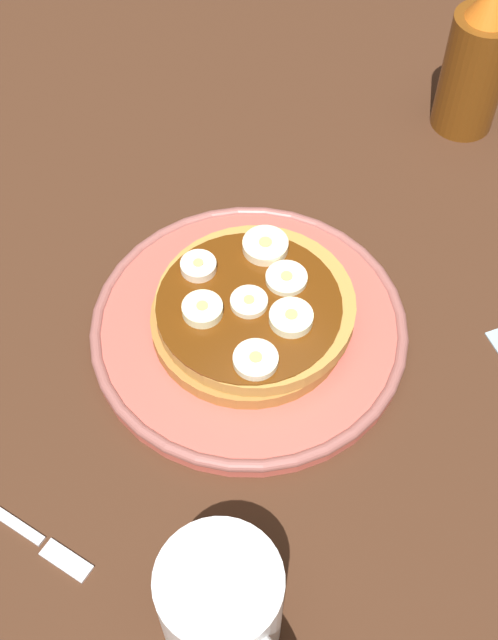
{
  "coord_description": "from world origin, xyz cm",
  "views": [
    {
      "loc": [
        27.66,
        -21.92,
        52.18
      ],
      "look_at": [
        0.0,
        0.0,
        1.86
      ],
      "focal_mm": 46.66,
      "sensor_mm": 36.0,
      "label": 1
    }
  ],
  "objects_px": {
    "banana_slice_1": "(256,360)",
    "pancake_stack": "(253,315)",
    "banana_slice_4": "(291,318)",
    "banana_slice_5": "(199,267)",
    "banana_slice_3": "(265,246)",
    "coffee_mug": "(225,609)",
    "plate": "(249,328)",
    "syrup_bottle": "(476,64)",
    "banana_slice_6": "(287,279)",
    "fork": "(19,529)",
    "banana_slice_0": "(251,296)",
    "banana_slice_2": "(203,310)"
  },
  "relations": [
    {
      "from": "banana_slice_0",
      "to": "fork",
      "type": "distance_m",
      "value": 0.22
    },
    {
      "from": "plate",
      "to": "banana_slice_6",
      "type": "relative_size",
      "value": 7.69
    },
    {
      "from": "fork",
      "to": "syrup_bottle",
      "type": "relative_size",
      "value": 0.87
    },
    {
      "from": "banana_slice_2",
      "to": "fork",
      "type": "height_order",
      "value": "banana_slice_2"
    },
    {
      "from": "plate",
      "to": "syrup_bottle",
      "type": "height_order",
      "value": "syrup_bottle"
    },
    {
      "from": "banana_slice_2",
      "to": "banana_slice_3",
      "type": "relative_size",
      "value": 0.85
    },
    {
      "from": "plate",
      "to": "syrup_bottle",
      "type": "distance_m",
      "value": 0.31
    },
    {
      "from": "banana_slice_1",
      "to": "banana_slice_3",
      "type": "bearing_deg",
      "value": 137.2
    },
    {
      "from": "plate",
      "to": "banana_slice_0",
      "type": "height_order",
      "value": "banana_slice_0"
    },
    {
      "from": "banana_slice_0",
      "to": "pancake_stack",
      "type": "bearing_deg",
      "value": -25.82
    },
    {
      "from": "banana_slice_0",
      "to": "banana_slice_5",
      "type": "relative_size",
      "value": 1.02
    },
    {
      "from": "banana_slice_0",
      "to": "banana_slice_4",
      "type": "distance_m",
      "value": 0.03
    },
    {
      "from": "plate",
      "to": "pancake_stack",
      "type": "height_order",
      "value": "pancake_stack"
    },
    {
      "from": "banana_slice_4",
      "to": "banana_slice_6",
      "type": "bearing_deg",
      "value": 144.55
    },
    {
      "from": "banana_slice_6",
      "to": "coffee_mug",
      "type": "xyz_separation_m",
      "value": [
        0.16,
        -0.18,
        0.01
      ]
    },
    {
      "from": "banana_slice_3",
      "to": "banana_slice_4",
      "type": "distance_m",
      "value": 0.07
    },
    {
      "from": "syrup_bottle",
      "to": "banana_slice_4",
      "type": "bearing_deg",
      "value": -71.71
    },
    {
      "from": "banana_slice_0",
      "to": "banana_slice_6",
      "type": "distance_m",
      "value": 0.03
    },
    {
      "from": "banana_slice_1",
      "to": "pancake_stack",
      "type": "bearing_deg",
      "value": 143.53
    },
    {
      "from": "banana_slice_0",
      "to": "banana_slice_1",
      "type": "distance_m",
      "value": 0.05
    },
    {
      "from": "banana_slice_3",
      "to": "coffee_mug",
      "type": "distance_m",
      "value": 0.27
    },
    {
      "from": "banana_slice_0",
      "to": "banana_slice_3",
      "type": "relative_size",
      "value": 0.79
    },
    {
      "from": "coffee_mug",
      "to": "plate",
      "type": "bearing_deg",
      "value": 138.01
    },
    {
      "from": "banana_slice_1",
      "to": "banana_slice_6",
      "type": "distance_m",
      "value": 0.07
    },
    {
      "from": "banana_slice_5",
      "to": "banana_slice_6",
      "type": "height_order",
      "value": "banana_slice_5"
    },
    {
      "from": "coffee_mug",
      "to": "banana_slice_0",
      "type": "bearing_deg",
      "value": 137.7
    },
    {
      "from": "plate",
      "to": "coffee_mug",
      "type": "distance_m",
      "value": 0.22
    },
    {
      "from": "plate",
      "to": "banana_slice_0",
      "type": "xyz_separation_m",
      "value": [
        -0.0,
        0.0,
        0.03
      ]
    },
    {
      "from": "banana_slice_1",
      "to": "banana_slice_3",
      "type": "distance_m",
      "value": 0.1
    },
    {
      "from": "banana_slice_0",
      "to": "banana_slice_5",
      "type": "xyz_separation_m",
      "value": [
        -0.04,
        -0.01,
        0.0
      ]
    },
    {
      "from": "banana_slice_1",
      "to": "banana_slice_6",
      "type": "xyz_separation_m",
      "value": [
        -0.04,
        0.06,
        -0.0
      ]
    },
    {
      "from": "banana_slice_4",
      "to": "banana_slice_1",
      "type": "bearing_deg",
      "value": -74.56
    },
    {
      "from": "plate",
      "to": "fork",
      "type": "bearing_deg",
      "value": -82.49
    },
    {
      "from": "banana_slice_3",
      "to": "syrup_bottle",
      "type": "height_order",
      "value": "syrup_bottle"
    },
    {
      "from": "banana_slice_4",
      "to": "banana_slice_5",
      "type": "bearing_deg",
      "value": -163.2
    },
    {
      "from": "banana_slice_4",
      "to": "banana_slice_6",
      "type": "height_order",
      "value": "banana_slice_4"
    },
    {
      "from": "pancake_stack",
      "to": "banana_slice_1",
      "type": "bearing_deg",
      "value": -36.47
    },
    {
      "from": "plate",
      "to": "banana_slice_0",
      "type": "bearing_deg",
      "value": 125.69
    },
    {
      "from": "banana_slice_6",
      "to": "syrup_bottle",
      "type": "height_order",
      "value": "syrup_bottle"
    },
    {
      "from": "banana_slice_0",
      "to": "banana_slice_6",
      "type": "bearing_deg",
      "value": 82.46
    },
    {
      "from": "pancake_stack",
      "to": "coffee_mug",
      "type": "relative_size",
      "value": 1.49
    },
    {
      "from": "coffee_mug",
      "to": "fork",
      "type": "xyz_separation_m",
      "value": [
        -0.13,
        -0.07,
        -0.04
      ]
    },
    {
      "from": "banana_slice_1",
      "to": "fork",
      "type": "relative_size",
      "value": 0.25
    },
    {
      "from": "pancake_stack",
      "to": "coffee_mug",
      "type": "height_order",
      "value": "coffee_mug"
    },
    {
      "from": "plate",
      "to": "fork",
      "type": "distance_m",
      "value": 0.21
    },
    {
      "from": "banana_slice_3",
      "to": "banana_slice_4",
      "type": "height_order",
      "value": "same"
    },
    {
      "from": "banana_slice_2",
      "to": "syrup_bottle",
      "type": "height_order",
      "value": "syrup_bottle"
    },
    {
      "from": "plate",
      "to": "pancake_stack",
      "type": "relative_size",
      "value": 1.55
    },
    {
      "from": "banana_slice_0",
      "to": "banana_slice_3",
      "type": "height_order",
      "value": "banana_slice_3"
    },
    {
      "from": "banana_slice_5",
      "to": "fork",
      "type": "bearing_deg",
      "value": -69.44
    }
  ]
}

